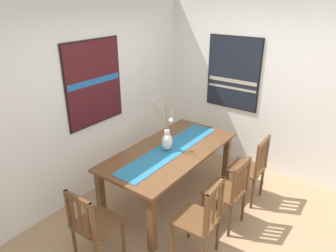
{
  "coord_description": "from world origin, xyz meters",
  "views": [
    {
      "loc": [
        -2.68,
        -1.34,
        2.66
      ],
      "look_at": [
        0.28,
        0.82,
        1.08
      ],
      "focal_mm": 33.2,
      "sensor_mm": 36.0,
      "label": 1
    }
  ],
  "objects": [
    {
      "name": "chair_1",
      "position": [
        -1.1,
        0.76,
        0.48
      ],
      "size": [
        0.42,
        0.42,
        0.9
      ],
      "color": "brown",
      "rests_on": "ground_plane"
    },
    {
      "name": "wall_side",
      "position": [
        1.86,
        0.0,
        1.35
      ],
      "size": [
        0.12,
        6.4,
        2.7
      ],
      "primitive_type": "cube",
      "color": "silver",
      "rests_on": "ground_plane"
    },
    {
      "name": "chair_2",
      "position": [
        0.24,
        -0.12,
        0.49
      ],
      "size": [
        0.43,
        0.43,
        0.91
      ],
      "color": "brown",
      "rests_on": "ground_plane"
    },
    {
      "name": "chair_3",
      "position": [
        0.89,
        -0.12,
        0.49
      ],
      "size": [
        0.43,
        0.43,
        0.94
      ],
      "color": "brown",
      "rests_on": "ground_plane"
    },
    {
      "name": "table_runner",
      "position": [
        0.25,
        0.76,
        0.77
      ],
      "size": [
        1.79,
        0.36,
        0.01
      ],
      "primitive_type": "cube",
      "color": "#236B93",
      "rests_on": "dining_table"
    },
    {
      "name": "painting_on_back_wall",
      "position": [
        -0.04,
        1.79,
        1.56
      ],
      "size": [
        0.93,
        0.05,
        1.13
      ],
      "color": "black"
    },
    {
      "name": "painting_on_side_wall",
      "position": [
        1.79,
        0.65,
        1.49
      ],
      "size": [
        0.05,
        0.87,
        1.14
      ],
      "color": "black"
    },
    {
      "name": "wall_back",
      "position": [
        0.0,
        1.86,
        1.35
      ],
      "size": [
        6.4,
        0.12,
        2.7
      ],
      "primitive_type": "cube",
      "color": "silver",
      "rests_on": "ground_plane"
    },
    {
      "name": "dining_table",
      "position": [
        0.25,
        0.76,
        0.67
      ],
      "size": [
        1.95,
        0.95,
        0.77
      ],
      "color": "brown",
      "rests_on": "ground_plane"
    },
    {
      "name": "ground_plane",
      "position": [
        0.0,
        0.0,
        -0.01
      ],
      "size": [
        6.4,
        6.4,
        0.03
      ],
      "primitive_type": "cube",
      "color": "#A37F5B"
    },
    {
      "name": "chair_0",
      "position": [
        -0.4,
        -0.1,
        0.49
      ],
      "size": [
        0.44,
        0.44,
        0.95
      ],
      "color": "brown",
      "rests_on": "ground_plane"
    },
    {
      "name": "centerpiece_vase",
      "position": [
        0.21,
        0.78,
        0.91
      ],
      "size": [
        0.34,
        0.25,
        0.7
      ],
      "color": "silver",
      "rests_on": "dining_table"
    }
  ]
}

